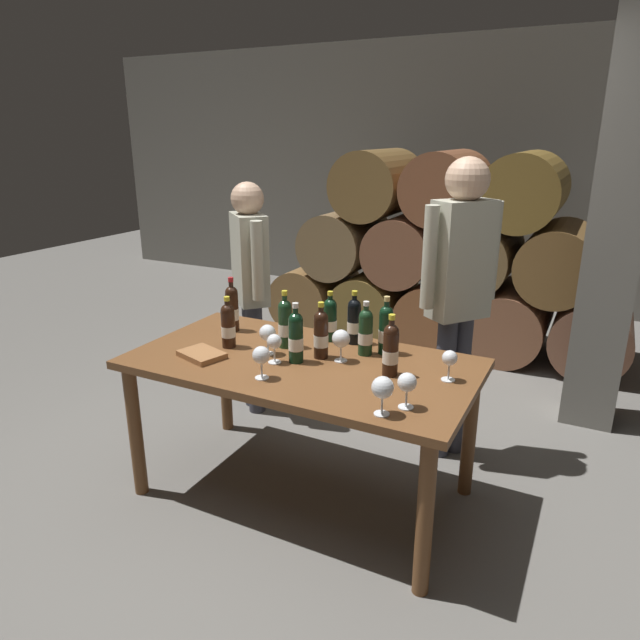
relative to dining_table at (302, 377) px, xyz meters
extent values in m
plane|color=#66635E|center=(0.00, 0.00, -0.67)|extent=(14.00, 14.00, 0.00)
cube|color=slate|center=(0.00, 4.20, 0.73)|extent=(10.00, 0.24, 2.80)
cylinder|color=brown|center=(-1.26, 2.60, -0.37)|extent=(0.60, 0.90, 0.60)
cylinder|color=brown|center=(-0.63, 2.60, -0.37)|extent=(0.60, 0.90, 0.60)
cylinder|color=brown|center=(0.00, 2.60, -0.37)|extent=(0.60, 0.90, 0.60)
cylinder|color=brown|center=(0.63, 2.60, -0.37)|extent=(0.60, 0.90, 0.60)
cylinder|color=brown|center=(1.26, 2.60, -0.37)|extent=(0.60, 0.90, 0.60)
cylinder|color=brown|center=(-0.95, 2.60, 0.18)|extent=(0.60, 0.90, 0.60)
cylinder|color=brown|center=(-0.32, 2.60, 0.18)|extent=(0.60, 0.90, 0.60)
cylinder|color=brown|center=(0.31, 2.60, 0.18)|extent=(0.60, 0.90, 0.60)
cylinder|color=brown|center=(0.95, 2.60, 0.18)|extent=(0.60, 0.90, 0.60)
cylinder|color=brown|center=(-0.63, 2.60, 0.72)|extent=(0.60, 0.90, 0.60)
cylinder|color=brown|center=(0.00, 2.60, 0.72)|extent=(0.60, 0.90, 0.60)
cylinder|color=brown|center=(0.63, 2.60, 0.72)|extent=(0.60, 0.90, 0.60)
cube|color=slate|center=(1.30, 1.60, 0.63)|extent=(0.32, 0.32, 2.60)
cube|color=brown|center=(0.00, 0.00, 0.07)|extent=(1.70, 0.90, 0.04)
cylinder|color=brown|center=(-0.77, -0.39, -0.31)|extent=(0.07, 0.07, 0.72)
cylinder|color=brown|center=(0.77, -0.39, -0.31)|extent=(0.07, 0.07, 0.72)
cylinder|color=brown|center=(-0.77, 0.39, -0.31)|extent=(0.07, 0.07, 0.72)
cylinder|color=brown|center=(0.77, 0.39, -0.31)|extent=(0.07, 0.07, 0.72)
cylinder|color=black|center=(0.33, 0.27, 0.20)|extent=(0.07, 0.07, 0.21)
sphere|color=black|center=(0.33, 0.27, 0.31)|extent=(0.07, 0.07, 0.07)
cylinder|color=black|center=(0.33, 0.27, 0.33)|extent=(0.03, 0.03, 0.07)
cylinder|color=tan|center=(0.33, 0.27, 0.38)|extent=(0.03, 0.03, 0.02)
cylinder|color=silver|center=(0.33, 0.27, 0.19)|extent=(0.07, 0.07, 0.06)
cylinder|color=black|center=(-0.43, -0.01, 0.19)|extent=(0.07, 0.07, 0.19)
sphere|color=black|center=(-0.43, -0.01, 0.29)|extent=(0.07, 0.07, 0.07)
cylinder|color=black|center=(-0.43, -0.01, 0.31)|extent=(0.03, 0.03, 0.06)
cylinder|color=gold|center=(-0.43, -0.01, 0.35)|extent=(0.03, 0.03, 0.02)
cylinder|color=silver|center=(-0.43, -0.01, 0.18)|extent=(0.07, 0.07, 0.06)
cylinder|color=black|center=(-0.01, -0.03, 0.20)|extent=(0.07, 0.07, 0.21)
sphere|color=black|center=(-0.01, -0.03, 0.31)|extent=(0.07, 0.07, 0.07)
cylinder|color=black|center=(-0.01, -0.03, 0.33)|extent=(0.03, 0.03, 0.07)
cylinder|color=silver|center=(-0.01, -0.03, 0.38)|extent=(0.03, 0.03, 0.02)
cylinder|color=silver|center=(-0.01, -0.03, 0.19)|extent=(0.07, 0.07, 0.06)
cylinder|color=black|center=(0.13, 0.34, 0.19)|extent=(0.07, 0.07, 0.20)
sphere|color=black|center=(0.13, 0.34, 0.30)|extent=(0.07, 0.07, 0.07)
cylinder|color=black|center=(0.13, 0.34, 0.32)|extent=(0.03, 0.03, 0.06)
cylinder|color=gold|center=(0.13, 0.34, 0.37)|extent=(0.03, 0.03, 0.02)
cylinder|color=silver|center=(0.13, 0.34, 0.18)|extent=(0.07, 0.07, 0.06)
cylinder|color=#19381E|center=(-0.16, 0.12, 0.20)|extent=(0.07, 0.07, 0.21)
sphere|color=#19381E|center=(-0.16, 0.12, 0.31)|extent=(0.07, 0.07, 0.07)
cylinder|color=#19381E|center=(-0.16, 0.12, 0.34)|extent=(0.03, 0.03, 0.07)
cylinder|color=gold|center=(-0.16, 0.12, 0.38)|extent=(0.03, 0.03, 0.02)
cylinder|color=silver|center=(-0.16, 0.12, 0.19)|extent=(0.07, 0.07, 0.06)
cylinder|color=black|center=(0.00, 0.32, 0.19)|extent=(0.07, 0.07, 0.19)
sphere|color=black|center=(0.00, 0.32, 0.29)|extent=(0.07, 0.07, 0.07)
cylinder|color=black|center=(0.00, 0.32, 0.31)|extent=(0.03, 0.03, 0.06)
cylinder|color=gold|center=(0.00, 0.32, 0.35)|extent=(0.03, 0.03, 0.02)
cylinder|color=silver|center=(0.00, 0.32, 0.18)|extent=(0.07, 0.07, 0.06)
cylinder|color=#19381E|center=(0.25, 0.22, 0.19)|extent=(0.07, 0.07, 0.20)
sphere|color=#19381E|center=(0.25, 0.22, 0.29)|extent=(0.07, 0.07, 0.07)
cylinder|color=#19381E|center=(0.25, 0.22, 0.32)|extent=(0.03, 0.03, 0.06)
cylinder|color=silver|center=(0.25, 0.22, 0.36)|extent=(0.03, 0.03, 0.02)
cylinder|color=silver|center=(0.25, 0.22, 0.18)|extent=(0.07, 0.07, 0.06)
cylinder|color=black|center=(0.45, 0.03, 0.19)|extent=(0.07, 0.07, 0.21)
sphere|color=black|center=(0.45, 0.03, 0.30)|extent=(0.07, 0.07, 0.07)
cylinder|color=black|center=(0.45, 0.03, 0.33)|extent=(0.03, 0.03, 0.06)
cylinder|color=gold|center=(0.45, 0.03, 0.37)|extent=(0.03, 0.03, 0.02)
cylinder|color=silver|center=(0.45, 0.03, 0.18)|extent=(0.07, 0.07, 0.06)
cylinder|color=black|center=(0.07, 0.08, 0.19)|extent=(0.07, 0.07, 0.20)
sphere|color=black|center=(0.07, 0.08, 0.30)|extent=(0.07, 0.07, 0.07)
cylinder|color=black|center=(0.07, 0.08, 0.32)|extent=(0.03, 0.03, 0.06)
cylinder|color=gold|center=(0.07, 0.08, 0.37)|extent=(0.03, 0.03, 0.02)
cylinder|color=silver|center=(0.07, 0.08, 0.18)|extent=(0.07, 0.07, 0.06)
cylinder|color=black|center=(-0.56, 0.21, 0.20)|extent=(0.07, 0.07, 0.22)
sphere|color=black|center=(-0.56, 0.21, 0.31)|extent=(0.07, 0.07, 0.07)
cylinder|color=black|center=(-0.56, 0.21, 0.34)|extent=(0.03, 0.03, 0.07)
cylinder|color=#B21E23|center=(-0.56, 0.21, 0.39)|extent=(0.03, 0.03, 0.02)
cylinder|color=silver|center=(-0.56, 0.21, 0.19)|extent=(0.07, 0.07, 0.06)
cylinder|color=white|center=(-0.10, -0.09, 0.09)|extent=(0.06, 0.06, 0.00)
cylinder|color=white|center=(-0.10, -0.09, 0.13)|extent=(0.01, 0.01, 0.07)
sphere|color=white|center=(-0.10, -0.09, 0.20)|extent=(0.07, 0.07, 0.07)
cylinder|color=white|center=(0.71, 0.09, 0.09)|extent=(0.06, 0.06, 0.00)
cylinder|color=white|center=(0.71, 0.09, 0.13)|extent=(0.01, 0.01, 0.07)
sphere|color=white|center=(0.71, 0.09, 0.20)|extent=(0.07, 0.07, 0.07)
cylinder|color=white|center=(-0.19, -0.01, 0.09)|extent=(0.06, 0.06, 0.00)
cylinder|color=white|center=(-0.19, -0.01, 0.13)|extent=(0.01, 0.01, 0.07)
sphere|color=white|center=(-0.19, -0.01, 0.21)|extent=(0.08, 0.08, 0.08)
cylinder|color=white|center=(0.63, -0.26, 0.09)|extent=(0.06, 0.06, 0.00)
cylinder|color=white|center=(0.63, -0.26, 0.13)|extent=(0.01, 0.01, 0.07)
sphere|color=white|center=(0.63, -0.26, 0.20)|extent=(0.08, 0.08, 0.08)
cylinder|color=white|center=(0.56, -0.36, 0.09)|extent=(0.06, 0.06, 0.00)
cylinder|color=white|center=(0.56, -0.36, 0.13)|extent=(0.01, 0.01, 0.07)
sphere|color=white|center=(0.56, -0.36, 0.21)|extent=(0.09, 0.09, 0.09)
cylinder|color=white|center=(-0.06, -0.27, 0.09)|extent=(0.06, 0.06, 0.00)
cylinder|color=white|center=(-0.06, -0.27, 0.13)|extent=(0.01, 0.01, 0.07)
sphere|color=white|center=(-0.06, -0.27, 0.21)|extent=(0.08, 0.08, 0.08)
cylinder|color=white|center=(0.18, 0.08, 0.09)|extent=(0.06, 0.06, 0.00)
cylinder|color=white|center=(0.18, 0.08, 0.13)|extent=(0.01, 0.01, 0.07)
sphere|color=white|center=(0.18, 0.08, 0.21)|extent=(0.09, 0.09, 0.09)
cube|color=#936038|center=(-0.46, -0.19, 0.11)|extent=(0.26, 0.22, 0.03)
cylinder|color=#383842|center=(0.61, 0.79, -0.24)|extent=(0.11, 0.11, 0.85)
cylinder|color=#383842|center=(0.54, 0.71, -0.24)|extent=(0.11, 0.11, 0.85)
cube|color=#B2B29E|center=(0.58, 0.75, 0.51)|extent=(0.34, 0.36, 0.64)
cylinder|color=#B2B29E|center=(0.70, 0.92, 0.54)|extent=(0.08, 0.08, 0.54)
cylinder|color=#B2B29E|center=(0.45, 0.58, 0.54)|extent=(0.08, 0.08, 0.54)
sphere|color=tan|center=(0.58, 0.75, 0.93)|extent=(0.23, 0.23, 0.23)
cylinder|color=#383842|center=(-0.81, 0.76, -0.28)|extent=(0.11, 0.11, 0.77)
cylinder|color=#383842|center=(-0.73, 0.68, -0.28)|extent=(0.11, 0.11, 0.77)
cube|color=#B2B29E|center=(-0.77, 0.72, 0.39)|extent=(0.36, 0.35, 0.58)
cylinder|color=#B2B29E|center=(-0.93, 0.86, 0.42)|extent=(0.08, 0.08, 0.49)
cylinder|color=#B2B29E|center=(-0.62, 0.58, 0.42)|extent=(0.08, 0.08, 0.49)
sphere|color=tan|center=(-0.77, 0.72, 0.77)|extent=(0.21, 0.21, 0.21)
camera|label=1|loc=(1.26, -2.28, 1.16)|focal=31.96mm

